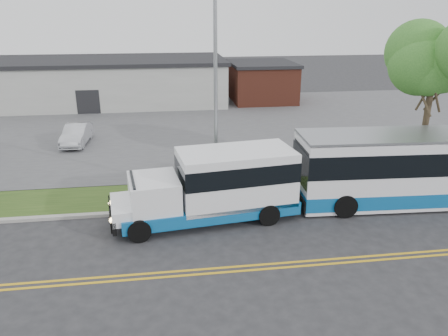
{
  "coord_description": "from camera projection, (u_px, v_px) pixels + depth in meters",
  "views": [
    {
      "loc": [
        0.55,
        -17.39,
        8.86
      ],
      "look_at": [
        3.32,
        2.3,
        1.6
      ],
      "focal_mm": 35.0,
      "sensor_mm": 36.0,
      "label": 1
    }
  ],
  "objects": [
    {
      "name": "lane_line_south",
      "position": [
        156.0,
        278.0,
        15.28
      ],
      "size": [
        70.0,
        0.12,
        0.01
      ],
      "primitive_type": "cube",
      "color": "gold",
      "rests_on": "ground"
    },
    {
      "name": "parked_car_a",
      "position": [
        76.0,
        134.0,
        29.86
      ],
      "size": [
        1.69,
        4.23,
        1.37
      ],
      "primitive_type": "imported",
      "rotation": [
        0.0,
        0.0,
        -0.06
      ],
      "color": "#B9BAC0",
      "rests_on": "parking_lot"
    },
    {
      "name": "curb",
      "position": [
        156.0,
        211.0,
        20.14
      ],
      "size": [
        80.0,
        0.3,
        0.15
      ],
      "primitive_type": "cube",
      "color": "#9E9B93",
      "rests_on": "ground"
    },
    {
      "name": "brick_wing",
      "position": [
        262.0,
        82.0,
        44.03
      ],
      "size": [
        6.3,
        7.3,
        3.9
      ],
      "color": "brown",
      "rests_on": "ground"
    },
    {
      "name": "commercial_building",
      "position": [
        95.0,
        81.0,
        42.71
      ],
      "size": [
        25.4,
        10.4,
        4.35
      ],
      "color": "#9E9E99",
      "rests_on": "ground"
    },
    {
      "name": "ground",
      "position": [
        156.0,
        224.0,
        19.14
      ],
      "size": [
        140.0,
        140.0,
        0.0
      ],
      "primitive_type": "plane",
      "color": "#28282B",
      "rests_on": "ground"
    },
    {
      "name": "transit_bus",
      "position": [
        427.0,
        168.0,
        20.78
      ],
      "size": [
        12.6,
        3.51,
        3.46
      ],
      "rotation": [
        0.0,
        0.0,
        -0.05
      ],
      "color": "white",
      "rests_on": "ground"
    },
    {
      "name": "tree_east",
      "position": [
        435.0,
        66.0,
        21.64
      ],
      "size": [
        5.2,
        5.2,
        8.33
      ],
      "color": "#36281D",
      "rests_on": "verge"
    },
    {
      "name": "lane_line_north",
      "position": [
        156.0,
        273.0,
        15.56
      ],
      "size": [
        70.0,
        0.12,
        0.01
      ],
      "primitive_type": "cube",
      "color": "gold",
      "rests_on": "ground"
    },
    {
      "name": "verge",
      "position": [
        157.0,
        196.0,
        21.82
      ],
      "size": [
        80.0,
        3.3,
        0.1
      ],
      "primitive_type": "cube",
      "color": "#284617",
      "rests_on": "ground"
    },
    {
      "name": "shuttle_bus",
      "position": [
        218.0,
        184.0,
        19.12
      ],
      "size": [
        8.37,
        3.62,
        3.11
      ],
      "rotation": [
        0.0,
        0.0,
        0.13
      ],
      "color": "#0D5693",
      "rests_on": "ground"
    },
    {
      "name": "parking_lot",
      "position": [
        157.0,
        126.0,
        34.93
      ],
      "size": [
        80.0,
        25.0,
        0.1
      ],
      "primitive_type": "cube",
      "color": "#4C4C4F",
      "rests_on": "ground"
    },
    {
      "name": "streetlight_near",
      "position": [
        216.0,
        92.0,
        20.27
      ],
      "size": [
        0.35,
        1.53,
        9.5
      ],
      "color": "gray",
      "rests_on": "verge"
    }
  ]
}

